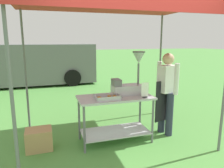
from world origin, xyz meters
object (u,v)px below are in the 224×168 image
at_px(donut_tray, 107,98).
at_px(vendor, 167,90).
at_px(donut_cart, 115,110).
at_px(van_grey, 30,64).
at_px(supply_crate, 39,139).
at_px(stall_canopy, 114,7).
at_px(donut_fryer, 129,81).
at_px(menu_sign, 145,91).

distance_m(donut_tray, vendor, 1.24).
distance_m(donut_cart, van_grey, 6.38).
bearing_deg(supply_crate, donut_cart, -3.91).
relative_size(stall_canopy, donut_tray, 7.81).
relative_size(donut_fryer, vendor, 0.49).
distance_m(vendor, van_grey, 6.74).
distance_m(donut_cart, donut_fryer, 0.59).
height_order(donut_cart, van_grey, van_grey).
xyz_separation_m(vendor, supply_crate, (-2.40, 0.08, -0.72)).
distance_m(stall_canopy, donut_fryer, 1.33).
bearing_deg(van_grey, donut_fryer, -71.03).
bearing_deg(supply_crate, van_grey, 94.06).
distance_m(stall_canopy, vendor, 1.83).
bearing_deg(donut_tray, van_grey, 104.32).
bearing_deg(vendor, van_grey, 114.80).
bearing_deg(donut_cart, menu_sign, -24.14).
xyz_separation_m(stall_canopy, supply_crate, (-1.35, -0.01, -2.22)).
relative_size(donut_tray, van_grey, 0.08).
xyz_separation_m(stall_canopy, donut_tray, (-0.18, -0.21, -1.53)).
bearing_deg(donut_tray, supply_crate, 169.91).
xyz_separation_m(menu_sign, vendor, (0.57, 0.22, -0.07)).
bearing_deg(van_grey, stall_canopy, -73.59).
height_order(stall_canopy, donut_fryer, stall_canopy).
bearing_deg(supply_crate, donut_tray, -10.09).
bearing_deg(vendor, menu_sign, -158.72).
xyz_separation_m(donut_fryer, menu_sign, (0.18, -0.30, -0.14)).
bearing_deg(van_grey, supply_crate, -85.94).
xyz_separation_m(donut_cart, menu_sign, (0.48, -0.21, 0.36)).
bearing_deg(donut_tray, vendor, 5.82).
bearing_deg(vendor, donut_cart, -179.43).
height_order(menu_sign, vendor, vendor).
distance_m(donut_cart, menu_sign, 0.64).
distance_m(vendor, supply_crate, 2.51).
relative_size(donut_tray, vendor, 0.26).
bearing_deg(donut_fryer, donut_tray, -157.04).
bearing_deg(van_grey, donut_tray, -75.68).
xyz_separation_m(menu_sign, van_grey, (-2.25, 6.34, -0.09)).
xyz_separation_m(donut_fryer, supply_crate, (-1.65, 0.00, -0.93)).
height_order(menu_sign, supply_crate, menu_sign).
distance_m(donut_fryer, vendor, 0.78).
bearing_deg(menu_sign, vendor, 21.28).
bearing_deg(donut_tray, donut_fryer, 22.96).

